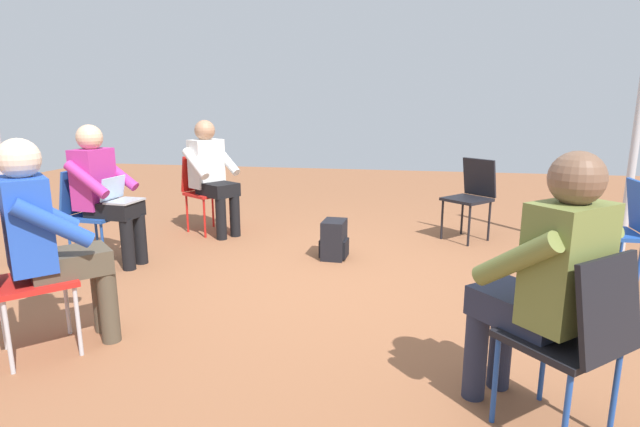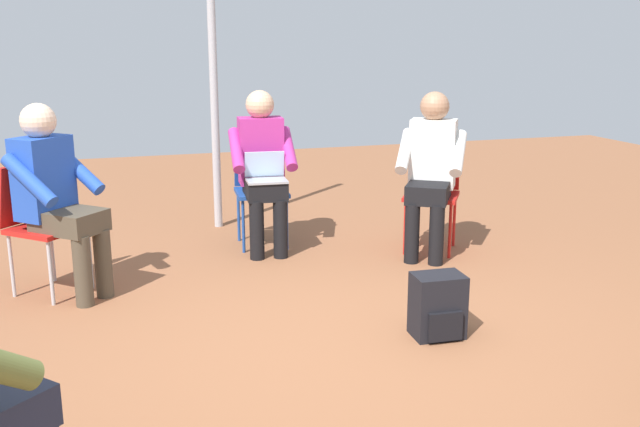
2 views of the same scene
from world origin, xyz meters
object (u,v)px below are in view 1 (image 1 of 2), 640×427
Objects in this scene: person_in_white at (212,171)px; chair_northeast at (204,188)px; person_with_laptop at (104,188)px; person_in_olive at (545,276)px; chair_southwest at (577,334)px; chair_north at (90,209)px; chair_northwest at (18,274)px; chair_south at (620,226)px; chair_southeast at (472,193)px; person_in_blue at (48,235)px; backpack_near_laptop_user at (334,242)px.

chair_northeast is at bearing -90.00° from person_in_white.
person_in_olive is at bearing 67.06° from person_with_laptop.
chair_north is at bearing 110.98° from chair_southwest.
chair_northwest is 2.71m from person_in_olive.
person_in_white is at bearing 90.00° from chair_northeast.
person_in_white is at bearing 74.69° from chair_south.
chair_northeast and chair_south have the same top height.
chair_northwest is at bearing 90.27° from chair_southeast.
chair_northeast and chair_southwest have the same top height.
person_in_blue is (0.34, 2.70, 0.20)m from chair_southwest.
chair_south is 0.69× the size of person_in_blue.
chair_northwest is 4.12m from chair_southeast.
chair_north is 0.69× the size of person_with_laptop.
chair_north is 1.00× the size of chair_south.
person_in_olive is (-1.70, -3.22, 0.00)m from person_with_laptop.
chair_north is 1.00× the size of chair_southeast.
chair_northwest and chair_southeast have the same top height.
backpack_near_laptop_user is at bearing 110.34° from person_with_laptop.
chair_southwest is at bearing 155.62° from chair_south.
person_with_laptop is 1.00× the size of person_in_olive.
person_in_white reaches higher than chair_northeast.
backpack_near_laptop_user is at bearing 99.06° from person_in_white.
person_in_blue is at bearing 27.94° from person_with_laptop.
chair_northeast and chair_northwest have the same top height.
person_with_laptop reaches higher than backpack_near_laptop_user.
chair_southeast is 3.95m from person_in_blue.
chair_north is at bearing -90.00° from person_with_laptop.
person_in_olive is (-0.10, -2.70, 0.20)m from chair_northwest.
chair_south is (-1.08, -3.86, 0.00)m from chair_northeast.
person_in_white reaches higher than backpack_near_laptop_user.
person_in_blue is at bearing 33.02° from chair_north.
chair_northwest is at bearing 22.73° from person_with_laptop.
chair_southeast is (3.07, -2.74, 0.00)m from chair_northwest.
person_in_blue is (0.12, -0.11, 0.20)m from chair_northwest.
backpack_near_laptop_user is (-0.64, -1.45, -0.54)m from person_in_white.
chair_southeast is 3.29m from chair_southwest.
person_in_blue reaches higher than chair_north.
person_in_blue is 2.67m from person_in_white.
chair_northwest is at bearing 33.25° from person_in_white.
backpack_near_laptop_user is (-0.93, 1.31, -0.34)m from chair_southeast.
person_with_laptop is at bearing 66.30° from chair_southeast.
chair_southwest is 4.13m from person_in_white.
person_with_laptop is at bearing 151.13° from chair_northwest.
person_with_laptop is 1.61m from person_in_blue.
chair_northwest is 1.00× the size of chair_southeast.
chair_northeast and chair_north have the same top height.
backpack_near_laptop_user is (2.14, -1.44, -0.34)m from chair_northwest.
person_in_olive is (-1.89, 1.01, 0.20)m from chair_south.
person_in_white is at bearing 161.67° from person_with_laptop.
chair_northeast is 1.00× the size of chair_south.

